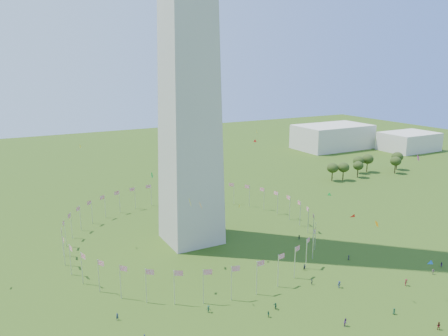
# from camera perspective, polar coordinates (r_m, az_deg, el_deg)

# --- Properties ---
(ground) EXTENTS (600.00, 600.00, 0.00)m
(ground) POSITION_cam_1_polar(r_m,az_deg,el_deg) (108.14, 7.24, -18.37)
(ground) COLOR #27420F
(ground) RESTS_ON ground
(flag_ring) EXTENTS (80.24, 80.24, 9.00)m
(flag_ring) POSITION_cam_1_polar(r_m,az_deg,el_deg) (145.25, -4.28, -7.66)
(flag_ring) COLOR silver
(flag_ring) RESTS_ON ground
(gov_building_east_a) EXTENTS (50.00, 30.00, 16.00)m
(gov_building_east_a) POSITION_cam_1_polar(r_m,az_deg,el_deg) (307.22, 13.97, 4.00)
(gov_building_east_a) COLOR beige
(gov_building_east_a) RESTS_ON ground
(gov_building_east_b) EXTENTS (35.00, 25.00, 12.00)m
(gov_building_east_b) POSITION_cam_1_polar(r_m,az_deg,el_deg) (316.24, 23.01, 3.21)
(gov_building_east_b) COLOR beige
(gov_building_east_b) RESTS_ON ground
(crowd) EXTENTS (89.64, 56.03, 1.91)m
(crowd) POSITION_cam_1_polar(r_m,az_deg,el_deg) (115.43, 12.59, -15.89)
(crowd) COLOR #541317
(crowd) RESTS_ON ground
(kites_aloft) EXTENTS (107.11, 75.76, 26.74)m
(kites_aloft) POSITION_cam_1_polar(r_m,az_deg,el_deg) (121.92, 3.46, -3.84)
(kites_aloft) COLOR red
(kites_aloft) RESTS_ON ground
(tree_line_east) EXTENTS (53.06, 15.18, 9.59)m
(tree_line_east) POSITION_cam_1_polar(r_m,az_deg,el_deg) (238.94, 18.13, 0.21)
(tree_line_east) COLOR #324717
(tree_line_east) RESTS_ON ground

